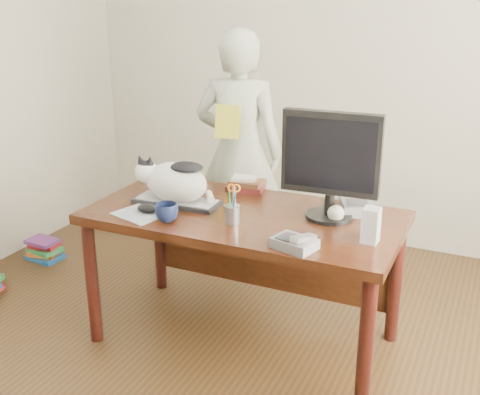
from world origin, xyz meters
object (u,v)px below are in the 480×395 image
coffee_mug (167,212)px  person (239,153)px  phone (295,243)px  baseball (336,213)px  book_stack (246,184)px  monitor (331,160)px  calculator (357,206)px  pen_cup (232,212)px  desk (250,234)px  speaker (371,225)px  mouse (147,209)px  keyboard (177,201)px  cat (174,180)px  book_pile_b (44,250)px

coffee_mug → person: size_ratio=0.07×
phone → baseball: size_ratio=2.57×
baseball → book_stack: (-0.60, 0.26, -0.01)m
monitor → baseball: bearing=-20.4°
calculator → baseball: bearing=-131.8°
pen_cup → baseball: size_ratio=2.44×
monitor → coffee_mug: 0.84m
desk → phone: (0.39, -0.39, 0.18)m
speaker → book_stack: bearing=153.2°
phone → book_stack: 0.84m
mouse → speaker: 1.13m
keyboard → cat: size_ratio=1.04×
desk → book_pile_b: (-1.72, 0.27, -0.53)m
mouse → pen_cup: bearing=24.3°
cat → monitor: size_ratio=0.83×
monitor → coffee_mug: (-0.72, -0.36, -0.26)m
cat → desk: bearing=12.8°
baseball → calculator: (0.06, 0.18, -0.01)m
cat → coffee_mug: 0.27m
book_pile_b → coffee_mug: bearing=-23.3°
desk → mouse: mouse is taller
desk → person: size_ratio=0.99×
keyboard → monitor: size_ratio=0.86×
mouse → baseball: size_ratio=1.53×
cat → monitor: bearing=6.3°
coffee_mug → speaker: size_ratio=0.70×
mouse → speaker: speaker is taller
keyboard → cat: 0.12m
desk → speaker: speaker is taller
desk → keyboard: keyboard is taller
monitor → keyboard: bearing=-174.4°
book_pile_b → cat: bearing=-16.0°
desk → mouse: bearing=-147.3°
keyboard → calculator: calculator is taller
cat → phone: cat is taller
calculator → mouse: bearing=-177.3°
desk → keyboard: (-0.38, -0.10, 0.16)m
desk → pen_cup: (0.00, -0.23, 0.20)m
cat → coffee_mug: (0.09, -0.23, -0.09)m
coffee_mug → keyboard: bearing=108.7°
keyboard → book_pile_b: bearing=161.9°
mouse → person: size_ratio=0.08×
mouse → person: bearing=104.7°
coffee_mug → book_pile_b: size_ratio=0.44×
mouse → calculator: size_ratio=0.51×
phone → book_pile_b: size_ratio=0.83×
pen_cup → baseball: 0.51m
monitor → pen_cup: monitor is taller
keyboard → book_pile_b: (-1.34, 0.38, -0.69)m
monitor → book_stack: size_ratio=2.44×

